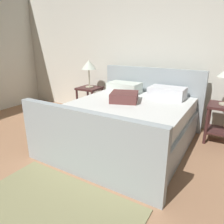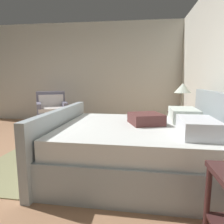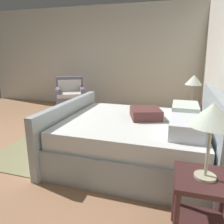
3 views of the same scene
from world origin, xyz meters
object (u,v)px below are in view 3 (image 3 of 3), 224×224
(table_lamp_right, at_px, (213,117))
(armchair, at_px, (70,98))
(bed, at_px, (136,138))
(nightstand_left, at_px, (190,115))
(table_lamp_left, at_px, (194,81))
(nightstand_right, at_px, (202,200))

(table_lamp_right, distance_m, armchair, 4.64)
(bed, bearing_deg, armchair, -136.75)
(nightstand_left, xyz_separation_m, table_lamp_left, (-0.00, 0.00, 0.63))
(nightstand_right, bearing_deg, nightstand_left, 178.49)
(nightstand_right, xyz_separation_m, armchair, (-3.55, -2.90, -0.06))
(bed, distance_m, nightstand_left, 1.48)
(bed, distance_m, armchair, 3.16)
(armchair, bearing_deg, nightstand_left, 70.35)
(nightstand_left, bearing_deg, table_lamp_left, 116.57)
(nightstand_right, bearing_deg, armchair, -140.80)
(table_lamp_right, relative_size, armchair, 0.59)
(bed, height_order, armchair, bed)
(table_lamp_left, bearing_deg, nightstand_left, -63.43)
(nightstand_left, bearing_deg, armchair, -109.65)
(bed, distance_m, nightstand_right, 1.45)
(nightstand_right, bearing_deg, table_lamp_left, 178.49)
(table_lamp_right, height_order, nightstand_left, table_lamp_right)
(bed, xyz_separation_m, table_lamp_right, (1.25, 0.73, 0.73))
(nightstand_right, distance_m, table_lamp_right, 0.68)
(table_lamp_left, bearing_deg, table_lamp_right, -1.51)
(table_lamp_right, height_order, table_lamp_left, table_lamp_right)
(bed, relative_size, table_lamp_left, 3.97)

